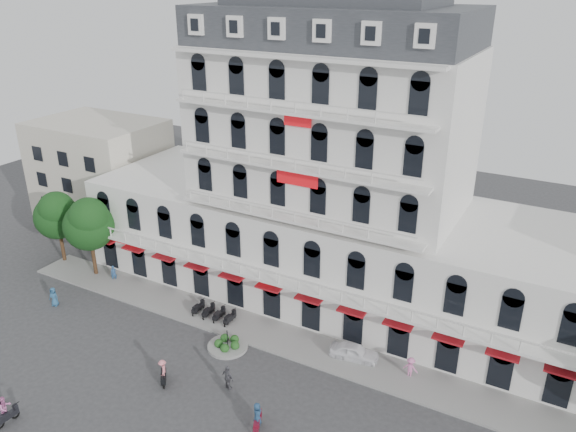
# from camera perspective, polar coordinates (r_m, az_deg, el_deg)

# --- Properties ---
(ground) EXTENTS (120.00, 120.00, 0.00)m
(ground) POSITION_cam_1_polar(r_m,az_deg,el_deg) (40.69, -7.50, -18.74)
(ground) COLOR #38383A
(ground) RESTS_ON ground
(sidewalk) EXTENTS (53.00, 4.00, 0.16)m
(sidewalk) POSITION_cam_1_polar(r_m,az_deg,el_deg) (46.47, -0.87, -12.27)
(sidewalk) COLOR gray
(sidewalk) RESTS_ON ground
(main_building) EXTENTS (45.00, 15.00, 25.80)m
(main_building) POSITION_cam_1_polar(r_m,az_deg,el_deg) (48.92, 4.27, 2.72)
(main_building) COLOR silver
(main_building) RESTS_ON ground
(flank_building_west) EXTENTS (14.00, 10.00, 12.00)m
(flank_building_west) POSITION_cam_1_polar(r_m,az_deg,el_deg) (68.88, -18.40, 4.25)
(flank_building_west) COLOR beige
(flank_building_west) RESTS_ON ground
(traffic_island) EXTENTS (3.20, 3.20, 1.60)m
(traffic_island) POSITION_cam_1_polar(r_m,az_deg,el_deg) (45.66, -6.15, -12.88)
(traffic_island) COLOR gray
(traffic_island) RESTS_ON ground
(parked_scooter_row) EXTENTS (4.40, 1.80, 1.10)m
(parked_scooter_row) POSITION_cam_1_polar(r_m,az_deg,el_deg) (49.30, -7.53, -10.29)
(parked_scooter_row) COLOR black
(parked_scooter_row) RESTS_ON ground
(tree_west_outer) EXTENTS (4.50, 4.48, 7.76)m
(tree_west_outer) POSITION_cam_1_polar(r_m,az_deg,el_deg) (60.14, -22.44, 0.24)
(tree_west_outer) COLOR #382314
(tree_west_outer) RESTS_ON ground
(tree_west_inner) EXTENTS (4.76, 4.76, 8.25)m
(tree_west_inner) POSITION_cam_1_polar(r_m,az_deg,el_deg) (56.09, -19.60, -0.58)
(tree_west_inner) COLOR #382314
(tree_west_inner) RESTS_ON ground
(parked_car) EXTENTS (3.94, 2.06, 1.28)m
(parked_car) POSITION_cam_1_polar(r_m,az_deg,el_deg) (44.34, 6.74, -13.55)
(parked_car) COLOR white
(parked_car) RESTS_ON ground
(rider_southwest) EXTENTS (0.68, 1.70, 2.14)m
(rider_southwest) POSITION_cam_1_polar(r_m,az_deg,el_deg) (42.76, -26.77, -17.18)
(rider_southwest) COLOR black
(rider_southwest) RESTS_ON ground
(rider_east) EXTENTS (0.89, 1.62, 2.11)m
(rider_east) POSITION_cam_1_polar(r_m,az_deg,el_deg) (38.27, -3.13, -19.69)
(rider_east) COLOR maroon
(rider_east) RESTS_ON ground
(rider_center) EXTENTS (1.21, 1.40, 2.00)m
(rider_center) POSITION_cam_1_polar(r_m,az_deg,el_deg) (42.57, -12.59, -15.15)
(rider_center) COLOR black
(rider_center) RESTS_ON ground
(pedestrian_left) EXTENTS (0.97, 0.75, 1.77)m
(pedestrian_left) POSITION_cam_1_polar(r_m,az_deg,el_deg) (54.31, -22.70, -7.58)
(pedestrian_left) COLOR #2B5A83
(pedestrian_left) RESTS_ON ground
(pedestrian_mid) EXTENTS (1.21, 0.75, 1.91)m
(pedestrian_mid) POSITION_cam_1_polar(r_m,az_deg,el_deg) (41.44, -6.11, -16.00)
(pedestrian_mid) COLOR #54535B
(pedestrian_mid) RESTS_ON ground
(pedestrian_right) EXTENTS (1.12, 0.69, 1.68)m
(pedestrian_right) POSITION_cam_1_polar(r_m,az_deg,el_deg) (43.18, 12.33, -14.82)
(pedestrian_right) COLOR pink
(pedestrian_right) RESTS_ON ground
(pedestrian_far) EXTENTS (0.67, 0.69, 1.59)m
(pedestrian_far) POSITION_cam_1_polar(r_m,az_deg,el_deg) (56.54, -17.27, -5.59)
(pedestrian_far) COLOR #2B5183
(pedestrian_far) RESTS_ON ground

